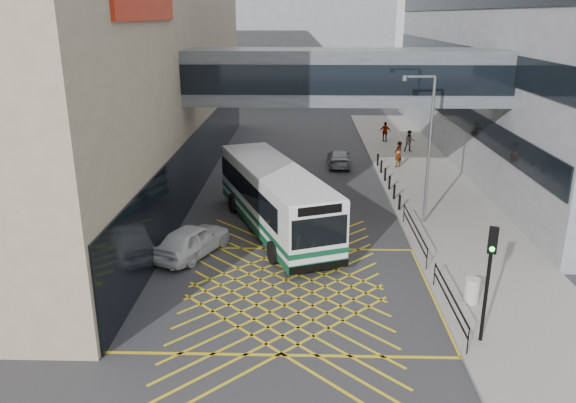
# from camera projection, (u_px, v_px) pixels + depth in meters

# --- Properties ---
(ground) EXTENTS (120.00, 120.00, 0.00)m
(ground) POSITION_uv_depth(u_px,v_px,m) (285.00, 292.00, 23.04)
(ground) COLOR #333335
(building_whsmith) EXTENTS (24.17, 42.00, 16.00)m
(building_whsmith) POSITION_uv_depth(u_px,v_px,m) (15.00, 61.00, 36.15)
(building_whsmith) COLOR gray
(building_whsmith) RESTS_ON ground
(building_far) EXTENTS (28.00, 16.00, 18.00)m
(building_far) POSITION_uv_depth(u_px,v_px,m) (284.00, 29.00, 77.15)
(building_far) COLOR gray
(building_far) RESTS_ON ground
(skybridge) EXTENTS (20.00, 4.10, 3.00)m
(skybridge) POSITION_uv_depth(u_px,v_px,m) (344.00, 76.00, 31.97)
(skybridge) COLOR #4B5056
(skybridge) RESTS_ON ground
(pavement) EXTENTS (6.00, 54.00, 0.16)m
(pavement) POSITION_uv_depth(u_px,v_px,m) (429.00, 186.00, 37.01)
(pavement) COLOR gray
(pavement) RESTS_ON ground
(box_junction) EXTENTS (12.00, 9.00, 0.01)m
(box_junction) POSITION_uv_depth(u_px,v_px,m) (285.00, 292.00, 23.04)
(box_junction) COLOR gold
(box_junction) RESTS_ON ground
(bus) EXTENTS (6.97, 12.36, 3.41)m
(bus) POSITION_uv_depth(u_px,v_px,m) (274.00, 197.00, 29.20)
(bus) COLOR silver
(bus) RESTS_ON ground
(car_white) EXTENTS (3.83, 5.24, 1.54)m
(car_white) POSITION_uv_depth(u_px,v_px,m) (192.00, 240.00, 26.39)
(car_white) COLOR silver
(car_white) RESTS_ON ground
(car_dark) EXTENTS (1.96, 4.62, 1.43)m
(car_dark) POSITION_uv_depth(u_px,v_px,m) (269.00, 191.00, 33.94)
(car_dark) COLOR black
(car_dark) RESTS_ON ground
(car_silver) EXTENTS (1.76, 4.13, 1.28)m
(car_silver) POSITION_uv_depth(u_px,v_px,m) (339.00, 157.00, 42.18)
(car_silver) COLOR gray
(car_silver) RESTS_ON ground
(traffic_light) EXTENTS (0.34, 0.51, 4.26)m
(traffic_light) POSITION_uv_depth(u_px,v_px,m) (489.00, 268.00, 18.39)
(traffic_light) COLOR black
(traffic_light) RESTS_ON pavement
(street_lamp) EXTENTS (1.78, 0.39, 7.80)m
(street_lamp) POSITION_uv_depth(u_px,v_px,m) (427.00, 141.00, 29.01)
(street_lamp) COLOR slate
(street_lamp) RESTS_ON pavement
(litter_bin) EXTENTS (0.58, 0.58, 1.00)m
(litter_bin) POSITION_uv_depth(u_px,v_px,m) (472.00, 290.00, 21.78)
(litter_bin) COLOR #ADA89E
(litter_bin) RESTS_ON pavement
(kerb_railings) EXTENTS (0.05, 12.54, 1.00)m
(kerb_railings) POSITION_uv_depth(u_px,v_px,m) (428.00, 257.00, 24.29)
(kerb_railings) COLOR black
(kerb_railings) RESTS_ON pavement
(bollards) EXTENTS (0.14, 10.14, 0.90)m
(bollards) POSITION_uv_depth(u_px,v_px,m) (387.00, 178.00, 36.91)
(bollards) COLOR black
(bollards) RESTS_ON pavement
(pedestrian_a) EXTENTS (0.92, 0.92, 1.91)m
(pedestrian_a) POSITION_uv_depth(u_px,v_px,m) (398.00, 154.00, 41.12)
(pedestrian_a) COLOR gray
(pedestrian_a) RESTS_ON pavement
(pedestrian_b) EXTENTS (0.86, 0.52, 1.73)m
(pedestrian_b) POSITION_uv_depth(u_px,v_px,m) (409.00, 141.00, 45.81)
(pedestrian_b) COLOR gray
(pedestrian_b) RESTS_ON pavement
(pedestrian_c) EXTENTS (1.12, 0.76, 1.73)m
(pedestrian_c) POSITION_uv_depth(u_px,v_px,m) (385.00, 132.00, 49.49)
(pedestrian_c) COLOR gray
(pedestrian_c) RESTS_ON pavement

